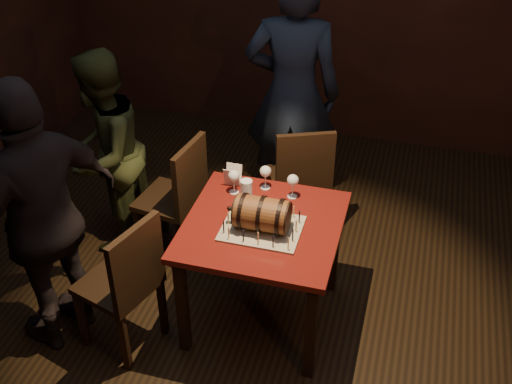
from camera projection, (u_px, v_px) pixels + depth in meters
room_shell at (265, 128)px, 3.31m from camera, size 5.04×5.04×2.80m
pub_table at (263, 238)px, 3.78m from camera, size 0.90×0.90×0.75m
cake_board at (262, 228)px, 3.66m from camera, size 0.45×0.35×0.01m
barrel_cake at (262, 214)px, 3.61m from camera, size 0.36×0.21×0.21m
birthday_candles at (262, 222)px, 3.64m from camera, size 0.40×0.30×0.09m
wine_glass_left at (234, 177)px, 3.90m from camera, size 0.07×0.07×0.16m
wine_glass_mid at (265, 172)px, 3.94m from camera, size 0.07×0.07×0.16m
wine_glass_right at (293, 181)px, 3.86m from camera, size 0.07×0.07×0.16m
pint_of_ale at (246, 192)px, 3.85m from camera, size 0.07×0.07×0.15m
menu_card at (233, 176)px, 4.00m from camera, size 0.10×0.05×0.13m
chair_back at (301, 177)px, 4.52m from camera, size 0.53×0.53×0.93m
chair_left_rear at (179, 194)px, 4.35m from camera, size 0.46×0.46×0.93m
chair_left_front at (127, 280)px, 3.65m from camera, size 0.50×0.50×0.93m
person_back at (292, 95)px, 4.62m from camera, size 0.75×0.54×1.91m
person_left_rear at (105, 153)px, 4.39m from camera, size 0.56×0.72×1.46m
person_left_front at (44, 219)px, 3.57m from camera, size 0.74×1.09×1.72m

